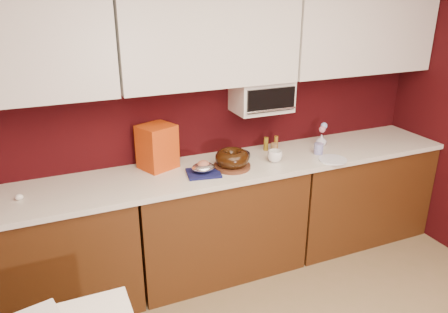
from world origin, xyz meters
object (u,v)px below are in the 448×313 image
at_px(blue_jar, 319,149).
at_px(flower_vase, 321,140).
at_px(foil_ham_nest, 203,167).
at_px(pandoro_box, 157,147).
at_px(toaster_oven, 261,96).
at_px(coffee_mug, 275,155).
at_px(bundt_cake, 232,158).

bearing_deg(blue_jar, flower_vase, 48.86).
relative_size(foil_ham_nest, pandoro_box, 0.51).
bearing_deg(blue_jar, pandoro_box, 169.48).
xyz_separation_m(toaster_oven, foil_ham_nest, (-0.59, -0.25, -0.42)).
relative_size(foil_ham_nest, coffee_mug, 1.53).
relative_size(bundt_cake, coffee_mug, 2.31).
bearing_deg(bundt_cake, flower_vase, 9.24).
xyz_separation_m(bundt_cake, blue_jar, (0.77, -0.01, -0.04)).
xyz_separation_m(bundt_cake, coffee_mug, (0.36, -0.02, -0.02)).
height_order(pandoro_box, coffee_mug, pandoro_box).
bearing_deg(coffee_mug, pandoro_box, 163.95).
xyz_separation_m(foil_ham_nest, flower_vase, (1.15, 0.17, 0.00)).
relative_size(foil_ham_nest, flower_vase, 1.52).
height_order(toaster_oven, coffee_mug, toaster_oven).
distance_m(foil_ham_nest, flower_vase, 1.16).
height_order(toaster_oven, bundt_cake, toaster_oven).
distance_m(pandoro_box, flower_vase, 1.42).
bearing_deg(bundt_cake, pandoro_box, 155.38).
bearing_deg(blue_jar, coffee_mug, -178.43).
height_order(foil_ham_nest, blue_jar, blue_jar).
bearing_deg(coffee_mug, foil_ham_nest, -179.07).
relative_size(pandoro_box, coffee_mug, 2.99).
bearing_deg(toaster_oven, flower_vase, -7.90).
bearing_deg(foil_ham_nest, coffee_mug, 0.93).
distance_m(toaster_oven, blue_jar, 0.64).
height_order(bundt_cake, foil_ham_nest, bundt_cake).
height_order(coffee_mug, flower_vase, same).
height_order(foil_ham_nest, pandoro_box, pandoro_box).
xyz_separation_m(foil_ham_nest, coffee_mug, (0.60, 0.01, 0.00)).
bearing_deg(toaster_oven, pandoro_box, 179.45).
height_order(toaster_oven, blue_jar, toaster_oven).
bearing_deg(coffee_mug, toaster_oven, 91.39).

